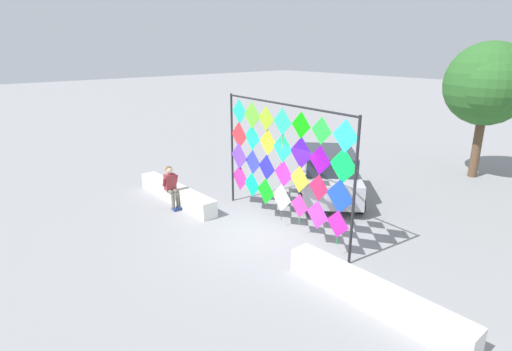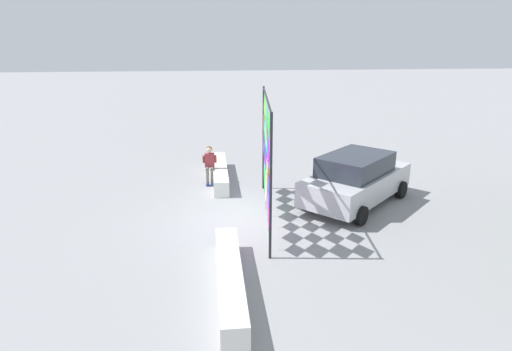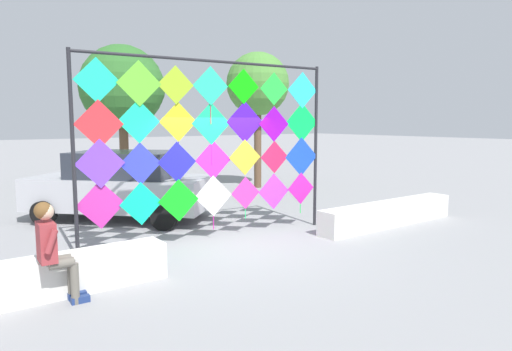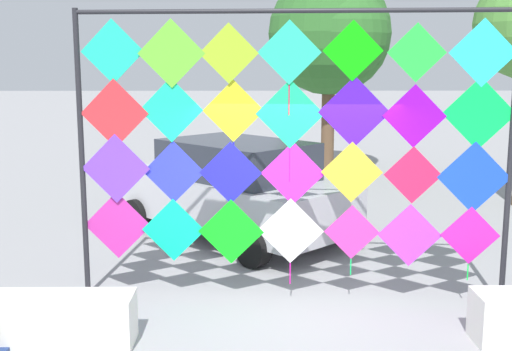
# 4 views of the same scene
# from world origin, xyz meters

# --- Properties ---
(ground) EXTENTS (120.00, 120.00, 0.00)m
(ground) POSITION_xyz_m (0.00, 0.00, 0.00)
(ground) COLOR gray
(kite_display_rack) EXTENTS (5.32, 0.54, 3.65)m
(kite_display_rack) POSITION_xyz_m (-0.12, 0.75, 2.12)
(kite_display_rack) COLOR #232328
(kite_display_rack) RESTS_ON ground
(parked_car) EXTENTS (4.37, 4.41, 1.69)m
(parked_car) POSITION_xyz_m (-0.87, 3.79, 0.86)
(parked_car) COLOR #B7B7BC
(parked_car) RESTS_ON ground
(tree_palm_like) EXTENTS (3.18, 3.25, 5.30)m
(tree_palm_like) POSITION_xyz_m (1.59, 9.94, 3.69)
(tree_palm_like) COLOR brown
(tree_palm_like) RESTS_ON ground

